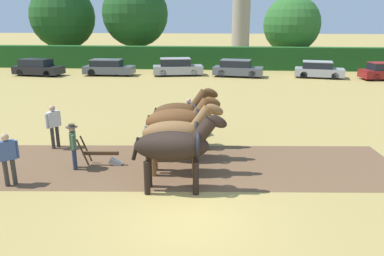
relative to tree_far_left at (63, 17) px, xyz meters
name	(u,v)px	position (x,y,z in m)	size (l,w,h in m)	color
ground_plane	(188,215)	(17.82, -34.86, -5.14)	(240.00, 240.00, 0.00)	#A88E4C
plowed_furrow_strip	(82,165)	(13.73, -31.66, -5.14)	(22.30, 4.23, 0.01)	brown
hedgerow	(215,58)	(17.82, -5.23, -4.02)	(79.97, 1.57, 2.24)	#1E511E
tree_far_left	(63,17)	(0.00, 0.00, 0.00)	(7.35, 7.35, 8.82)	#4C3823
tree_left	(135,14)	(8.76, -0.88, 0.31)	(7.29, 7.29, 9.11)	#423323
tree_center_left	(292,24)	(25.80, -1.82, -0.79)	(5.99, 5.99, 7.35)	brown
draft_horse_lead_left	(175,146)	(17.33, -33.41, -3.72)	(2.87, 1.08, 2.44)	black
draft_horse_lead_right	(178,133)	(17.24, -32.08, -3.74)	(2.80, 1.00, 2.47)	brown
draft_horse_trail_left	(179,122)	(17.12, -30.74, -3.73)	(2.85, 1.17, 2.42)	brown
draft_horse_trail_right	(181,114)	(17.04, -29.41, -3.77)	(2.72, 1.09, 2.49)	#513319
plow	(104,157)	(14.55, -31.60, -4.83)	(1.54, 0.49, 1.13)	#4C331E
farmer_at_plow	(73,143)	(13.63, -31.99, -4.22)	(0.40, 0.60, 1.60)	#28334C
farmer_beside_team	(189,114)	(17.20, -27.82, -4.17)	(0.36, 0.64, 1.67)	#28334C
farmer_onlooker_left	(7,156)	(12.15, -33.47, -4.16)	(0.54, 0.47, 1.69)	#38332D
farmer_onlooker_right	(54,123)	(12.03, -29.96, -4.11)	(0.42, 0.62, 1.75)	#38332D
parked_car_far_left	(38,68)	(1.95, -11.06, -4.43)	(4.53, 2.38, 1.49)	black
parked_car_left	(108,68)	(8.30, -10.43, -4.44)	(4.48, 1.79, 1.45)	#565B66
parked_car_center_left	(177,67)	(14.49, -9.99, -4.40)	(4.69, 2.55, 1.56)	#9E9EA8
parked_car_center	(237,69)	(19.90, -10.25, -4.42)	(4.54, 2.43, 1.49)	#565B66
parked_car_center_right	(319,70)	(26.93, -10.27, -4.46)	(4.36, 2.54, 1.43)	#A8A8B2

